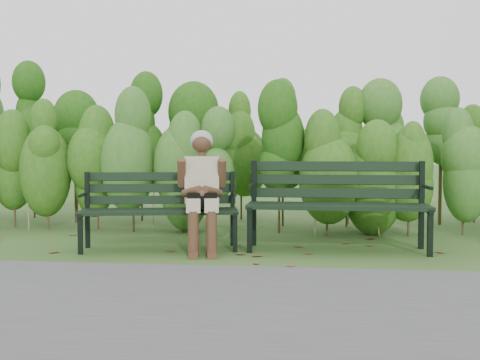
# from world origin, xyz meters

# --- Properties ---
(ground) EXTENTS (80.00, 80.00, 0.00)m
(ground) POSITION_xyz_m (0.00, 0.00, 0.00)
(ground) COLOR #284F19
(footpath) EXTENTS (60.00, 2.50, 0.01)m
(footpath) POSITION_xyz_m (0.00, -2.20, 0.01)
(footpath) COLOR #474749
(footpath) RESTS_ON ground
(hedge_band) EXTENTS (11.04, 1.67, 2.42)m
(hedge_band) POSITION_xyz_m (0.00, 1.86, 1.26)
(hedge_band) COLOR #47381E
(hedge_band) RESTS_ON ground
(leaf_litter) EXTENTS (5.70, 2.10, 0.01)m
(leaf_litter) POSITION_xyz_m (0.25, -0.29, 0.00)
(leaf_litter) COLOR brown
(leaf_litter) RESTS_ON ground
(bench_left) EXTENTS (1.78, 0.87, 0.85)m
(bench_left) POSITION_xyz_m (-0.85, -0.01, 0.50)
(bench_left) COLOR black
(bench_left) RESTS_ON ground
(bench_right) EXTENTS (1.96, 0.66, 0.97)m
(bench_right) POSITION_xyz_m (1.09, 0.18, 0.57)
(bench_right) COLOR black
(bench_right) RESTS_ON ground
(seated_woman) EXTENTS (0.56, 0.82, 1.31)m
(seated_woman) POSITION_xyz_m (-0.36, -0.10, 0.73)
(seated_woman) COLOR #B3A78C
(seated_woman) RESTS_ON ground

